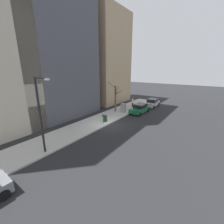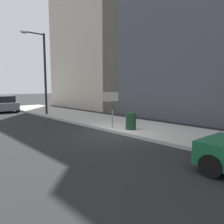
{
  "view_description": "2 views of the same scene",
  "coord_description": "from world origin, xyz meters",
  "px_view_note": "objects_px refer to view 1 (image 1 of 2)",
  "views": [
    {
      "loc": [
        -11.05,
        15.1,
        7.28
      ],
      "look_at": [
        0.72,
        -1.83,
        1.21
      ],
      "focal_mm": 24.0,
      "sensor_mm": 36.0,
      "label": 1
    },
    {
      "loc": [
        -7.65,
        -8.2,
        2.47
      ],
      "look_at": [
        1.45,
        1.71,
        0.86
      ],
      "focal_mm": 35.0,
      "sensor_mm": 36.0,
      "label": 2
    }
  ],
  "objects_px": {
    "parked_car_green": "(140,109)",
    "pedestrian_near_meter": "(133,102)",
    "parked_car_silver": "(152,103)",
    "office_tower_left": "(102,59)",
    "trash_bin": "(105,118)",
    "streetlamp": "(41,110)",
    "office_block_center": "(37,20)",
    "parking_meter": "(103,118)",
    "bare_tree": "(115,98)",
    "utility_box": "(123,108)"
  },
  "relations": [
    {
      "from": "pedestrian_near_meter",
      "to": "office_tower_left",
      "type": "distance_m",
      "value": 11.91
    },
    {
      "from": "bare_tree",
      "to": "office_block_center",
      "type": "distance_m",
      "value": 16.09
    },
    {
      "from": "parked_car_silver",
      "to": "parked_car_green",
      "type": "relative_size",
      "value": 1.0
    },
    {
      "from": "utility_box",
      "to": "office_tower_left",
      "type": "relative_size",
      "value": 0.08
    },
    {
      "from": "parked_car_silver",
      "to": "bare_tree",
      "type": "bearing_deg",
      "value": 60.95
    },
    {
      "from": "streetlamp",
      "to": "office_tower_left",
      "type": "xyz_separation_m",
      "value": [
        9.93,
        -20.42,
        5.11
      ]
    },
    {
      "from": "bare_tree",
      "to": "trash_bin",
      "type": "bearing_deg",
      "value": 108.23
    },
    {
      "from": "parked_car_green",
      "to": "parking_meter",
      "type": "height_order",
      "value": "parked_car_green"
    },
    {
      "from": "parked_car_green",
      "to": "streetlamp",
      "type": "xyz_separation_m",
      "value": [
        1.33,
        16.29,
        3.28
      ]
    },
    {
      "from": "streetlamp",
      "to": "trash_bin",
      "type": "bearing_deg",
      "value": -86.17
    },
    {
      "from": "parked_car_green",
      "to": "office_block_center",
      "type": "relative_size",
      "value": 0.15
    },
    {
      "from": "streetlamp",
      "to": "parked_car_green",
      "type": "bearing_deg",
      "value": -94.65
    },
    {
      "from": "parking_meter",
      "to": "trash_bin",
      "type": "relative_size",
      "value": 1.5
    },
    {
      "from": "parking_meter",
      "to": "office_block_center",
      "type": "relative_size",
      "value": 0.05
    },
    {
      "from": "streetlamp",
      "to": "office_block_center",
      "type": "bearing_deg",
      "value": -33.69
    },
    {
      "from": "parked_car_silver",
      "to": "trash_bin",
      "type": "bearing_deg",
      "value": 78.7
    },
    {
      "from": "utility_box",
      "to": "office_block_center",
      "type": "xyz_separation_m",
      "value": [
        10.4,
        7.2,
        13.04
      ]
    },
    {
      "from": "parked_car_green",
      "to": "trash_bin",
      "type": "relative_size",
      "value": 4.73
    },
    {
      "from": "parked_car_silver",
      "to": "parked_car_green",
      "type": "distance_m",
      "value": 5.4
    },
    {
      "from": "parked_car_silver",
      "to": "office_tower_left",
      "type": "height_order",
      "value": "office_tower_left"
    },
    {
      "from": "utility_box",
      "to": "office_tower_left",
      "type": "bearing_deg",
      "value": -32.2
    },
    {
      "from": "parked_car_silver",
      "to": "parked_car_green",
      "type": "height_order",
      "value": "same"
    },
    {
      "from": "parked_car_silver",
      "to": "utility_box",
      "type": "height_order",
      "value": "utility_box"
    },
    {
      "from": "parked_car_green",
      "to": "pedestrian_near_meter",
      "type": "height_order",
      "value": "pedestrian_near_meter"
    },
    {
      "from": "streetlamp",
      "to": "utility_box",
      "type": "bearing_deg",
      "value": -86.07
    },
    {
      "from": "trash_bin",
      "to": "parked_car_green",
      "type": "bearing_deg",
      "value": -105.34
    },
    {
      "from": "parking_meter",
      "to": "office_tower_left",
      "type": "relative_size",
      "value": 0.07
    },
    {
      "from": "parked_car_silver",
      "to": "office_tower_left",
      "type": "bearing_deg",
      "value": 4.53
    },
    {
      "from": "parked_car_silver",
      "to": "office_tower_left",
      "type": "xyz_separation_m",
      "value": [
        11.4,
        1.27,
        8.39
      ]
    },
    {
      "from": "parked_car_green",
      "to": "parking_meter",
      "type": "distance_m",
      "value": 8.2
    },
    {
      "from": "bare_tree",
      "to": "parked_car_green",
      "type": "bearing_deg",
      "value": -151.87
    },
    {
      "from": "parked_car_green",
      "to": "pedestrian_near_meter",
      "type": "distance_m",
      "value": 3.61
    },
    {
      "from": "trash_bin",
      "to": "office_tower_left",
      "type": "xyz_separation_m",
      "value": [
        9.32,
        -11.21,
        8.53
      ]
    },
    {
      "from": "bare_tree",
      "to": "office_tower_left",
      "type": "distance_m",
      "value": 11.81
    },
    {
      "from": "pedestrian_near_meter",
      "to": "parked_car_silver",
      "type": "bearing_deg",
      "value": -95.57
    },
    {
      "from": "office_tower_left",
      "to": "trash_bin",
      "type": "bearing_deg",
      "value": 129.72
    },
    {
      "from": "trash_bin",
      "to": "office_tower_left",
      "type": "bearing_deg",
      "value": -50.28
    },
    {
      "from": "parked_car_green",
      "to": "parking_meter",
      "type": "bearing_deg",
      "value": 81.43
    },
    {
      "from": "office_tower_left",
      "to": "office_block_center",
      "type": "distance_m",
      "value": 13.75
    },
    {
      "from": "streetlamp",
      "to": "office_tower_left",
      "type": "distance_m",
      "value": 23.28
    },
    {
      "from": "bare_tree",
      "to": "streetlamp",
      "type": "bearing_deg",
      "value": 99.15
    },
    {
      "from": "parked_car_silver",
      "to": "bare_tree",
      "type": "xyz_separation_m",
      "value": [
        3.78,
        7.34,
        1.73
      ]
    },
    {
      "from": "parking_meter",
      "to": "office_block_center",
      "type": "bearing_deg",
      "value": 3.17
    },
    {
      "from": "streetlamp",
      "to": "office_block_center",
      "type": "relative_size",
      "value": 0.23
    },
    {
      "from": "parked_car_green",
      "to": "bare_tree",
      "type": "bearing_deg",
      "value": 30.05
    },
    {
      "from": "parked_car_silver",
      "to": "parking_meter",
      "type": "relative_size",
      "value": 3.15
    },
    {
      "from": "utility_box",
      "to": "office_block_center",
      "type": "height_order",
      "value": "office_block_center"
    },
    {
      "from": "utility_box",
      "to": "pedestrian_near_meter",
      "type": "bearing_deg",
      "value": -85.84
    },
    {
      "from": "parked_car_silver",
      "to": "office_block_center",
      "type": "height_order",
      "value": "office_block_center"
    },
    {
      "from": "parked_car_green",
      "to": "office_block_center",
      "type": "xyz_separation_m",
      "value": [
        12.74,
        8.68,
        13.15
      ]
    }
  ]
}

